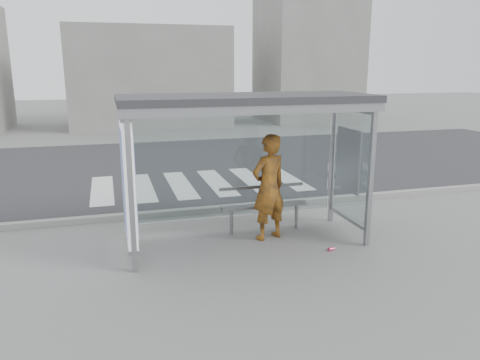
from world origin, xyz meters
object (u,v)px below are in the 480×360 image
(bench, at_px, (264,205))
(soda_can, at_px, (331,249))
(bus_shelter, at_px, (225,133))
(person, at_px, (269,187))

(bench, xyz_separation_m, soda_can, (0.79, -1.27, -0.49))
(bus_shelter, distance_m, person, 1.31)
(person, distance_m, bench, 0.60)
(bench, bearing_deg, soda_can, -58.19)
(bus_shelter, xyz_separation_m, person, (0.82, 0.05, -1.02))
(bus_shelter, xyz_separation_m, bench, (0.87, 0.45, -1.47))
(bench, bearing_deg, bus_shelter, -152.83)
(bench, distance_m, soda_can, 1.57)
(bus_shelter, bearing_deg, person, 3.59)
(bus_shelter, bearing_deg, bench, 27.17)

